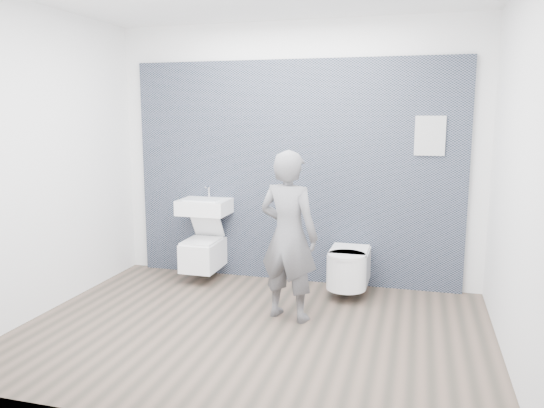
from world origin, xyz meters
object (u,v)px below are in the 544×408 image
(toilet_square, at_px, (203,253))
(toilet_rounded, at_px, (348,268))
(washbasin, at_px, (204,206))
(visitor, at_px, (288,236))

(toilet_square, xyz_separation_m, toilet_rounded, (1.62, -0.07, -0.02))
(washbasin, distance_m, toilet_rounded, 1.71)
(toilet_square, xyz_separation_m, visitor, (1.18, -0.83, 0.45))
(toilet_rounded, bearing_deg, toilet_square, 177.35)
(visitor, bearing_deg, toilet_rounded, -106.43)
(toilet_square, height_order, toilet_rounded, toilet_square)
(washbasin, height_order, toilet_rounded, washbasin)
(washbasin, distance_m, toilet_square, 0.52)
(washbasin, xyz_separation_m, toilet_rounded, (1.62, -0.14, -0.53))
(washbasin, relative_size, toilet_square, 0.81)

